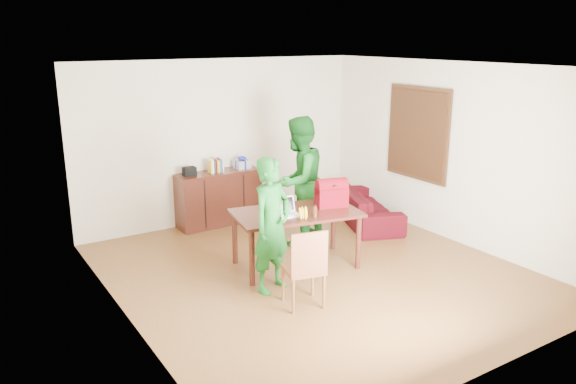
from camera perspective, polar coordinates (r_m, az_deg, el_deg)
room at (r=7.26m, az=2.46°, el=1.70°), size 5.20×5.70×2.90m
table at (r=7.55m, az=0.82°, el=-2.71°), size 1.81×1.24×0.78m
chair at (r=6.61m, az=1.60°, el=-9.21°), size 0.52×0.50×0.96m
person_near at (r=6.81m, az=-1.63°, el=-3.39°), size 0.71×0.59×1.68m
person_far at (r=8.35m, az=1.09°, el=1.13°), size 1.15×1.04×1.93m
laptop at (r=7.33m, az=-0.06°, el=-2.10°), size 0.35×0.27×0.22m
bananas at (r=7.20m, az=1.55°, el=-2.54°), size 0.18×0.13×0.06m
bottle at (r=7.29m, az=2.75°, el=-1.93°), size 0.06×0.06×0.16m
red_bag at (r=7.73m, az=4.44°, el=-0.35°), size 0.47×0.35×0.31m
sofa at (r=9.58m, az=7.91°, el=-1.40°), size 1.37×2.01×0.55m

